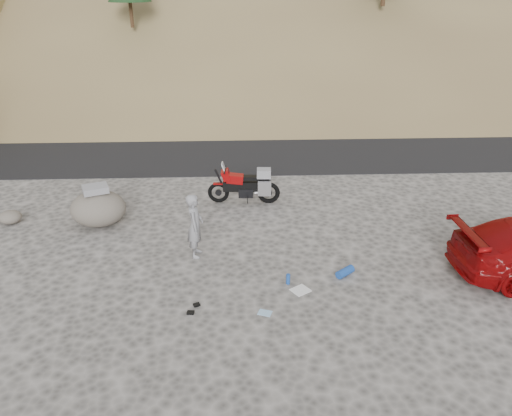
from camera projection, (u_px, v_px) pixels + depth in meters
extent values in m
plane|color=#484542|center=(209.00, 257.00, 12.60)|extent=(140.00, 140.00, 0.00)
cube|color=black|center=(218.00, 146.00, 20.73)|extent=(120.00, 7.00, 0.05)
cylinder|color=#332012|center=(131.00, 11.00, 23.00)|extent=(0.17, 0.17, 1.40)
torus|color=black|center=(218.00, 193.00, 15.47)|extent=(0.67, 0.16, 0.66)
cylinder|color=black|center=(218.00, 193.00, 15.47)|extent=(0.20, 0.07, 0.20)
torus|color=black|center=(269.00, 193.00, 15.46)|extent=(0.71, 0.18, 0.70)
cylinder|color=black|center=(269.00, 193.00, 15.46)|extent=(0.23, 0.09, 0.22)
cylinder|color=black|center=(221.00, 181.00, 15.32)|extent=(0.38, 0.08, 0.81)
cylinder|color=black|center=(225.00, 170.00, 15.15)|extent=(0.08, 0.62, 0.04)
cube|color=black|center=(243.00, 186.00, 15.37)|extent=(1.22, 0.31, 0.30)
cube|color=black|center=(246.00, 192.00, 15.46)|extent=(0.47, 0.33, 0.28)
cube|color=maroon|center=(235.00, 179.00, 15.27)|extent=(0.54, 0.33, 0.31)
cube|color=maroon|center=(226.00, 175.00, 15.22)|extent=(0.32, 0.36, 0.36)
cube|color=silver|center=(224.00, 167.00, 15.11)|extent=(0.13, 0.31, 0.26)
cube|color=black|center=(251.00, 178.00, 15.25)|extent=(0.56, 0.25, 0.12)
cube|color=black|center=(263.00, 179.00, 15.27)|extent=(0.36, 0.20, 0.10)
cube|color=silver|center=(264.00, 189.00, 15.12)|extent=(0.41, 0.14, 0.45)
cube|color=silver|center=(264.00, 182.00, 15.59)|extent=(0.41, 0.14, 0.45)
cube|color=gray|center=(264.00, 173.00, 15.18)|extent=(0.44, 0.36, 0.26)
cube|color=maroon|center=(218.00, 184.00, 15.35)|extent=(0.31, 0.14, 0.04)
cylinder|color=black|center=(247.00, 200.00, 15.37)|extent=(0.04, 0.21, 0.37)
cylinder|color=silver|center=(262.00, 192.00, 15.30)|extent=(0.46, 0.12, 0.13)
imported|color=gray|center=(197.00, 255.00, 12.71)|extent=(0.43, 0.63, 1.67)
ellipsoid|color=#554F49|center=(98.00, 208.00, 14.03)|extent=(1.75, 1.56, 1.00)
cube|color=gray|center=(95.00, 189.00, 13.78)|extent=(0.79, 0.71, 0.18)
ellipsoid|color=#554F49|center=(10.00, 217.00, 14.24)|extent=(0.67, 0.61, 0.38)
cube|color=white|center=(300.00, 290.00, 11.28)|extent=(0.52, 0.51, 0.01)
cylinder|color=#1A47A0|center=(345.00, 272.00, 11.80)|extent=(0.50, 0.45, 0.19)
cylinder|color=#1A47A0|center=(288.00, 279.00, 11.47)|extent=(0.10, 0.10, 0.25)
cube|color=black|center=(191.00, 313.00, 10.51)|extent=(0.16, 0.12, 0.04)
cube|color=black|center=(197.00, 305.00, 10.76)|extent=(0.17, 0.15, 0.05)
cube|color=#93BEE3|center=(265.00, 313.00, 10.53)|extent=(0.34, 0.29, 0.01)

